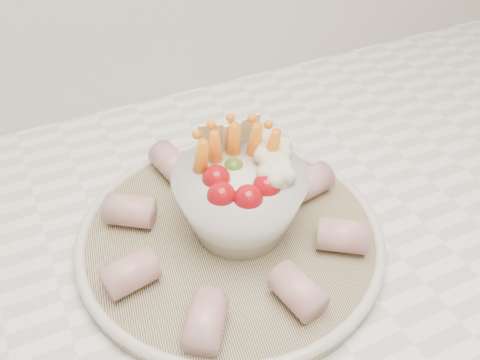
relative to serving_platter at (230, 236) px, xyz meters
name	(u,v)px	position (x,y,z in m)	size (l,w,h in m)	color
serving_platter	(230,236)	(0.00, 0.00, 0.00)	(0.38, 0.38, 0.02)	navy
veggie_bowl	(241,196)	(0.02, 0.01, 0.05)	(0.14, 0.14, 0.12)	silver
cured_meat_rolls	(229,223)	(0.00, 0.00, 0.02)	(0.28, 0.29, 0.03)	#AC4E5B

